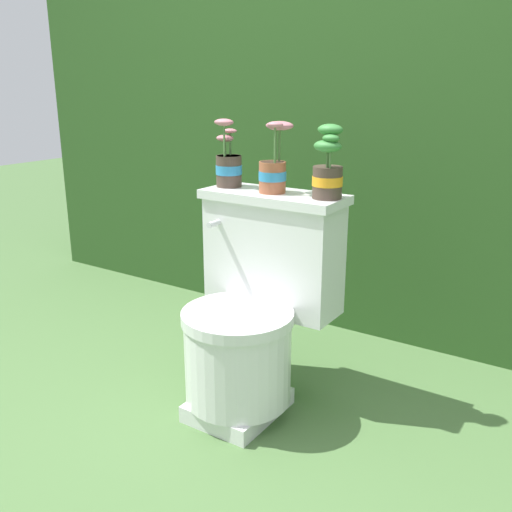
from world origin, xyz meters
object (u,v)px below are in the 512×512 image
(potted_plant_midleft, at_px, (274,166))
(potted_plant_left, at_px, (228,164))
(potted_plant_middle, at_px, (328,171))
(toilet, at_px, (254,310))

(potted_plant_midleft, bearing_deg, potted_plant_left, 176.81)
(potted_plant_left, bearing_deg, potted_plant_middle, -0.77)
(potted_plant_left, height_order, potted_plant_middle, potted_plant_left)
(potted_plant_left, relative_size, potted_plant_midleft, 1.01)
(toilet, xyz_separation_m, potted_plant_middle, (0.20, 0.12, 0.47))
(toilet, height_order, potted_plant_midleft, potted_plant_midleft)
(potted_plant_middle, bearing_deg, toilet, -148.78)
(toilet, xyz_separation_m, potted_plant_left, (-0.19, 0.12, 0.46))
(potted_plant_left, distance_m, potted_plant_middle, 0.39)
(potted_plant_left, bearing_deg, toilet, -33.33)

